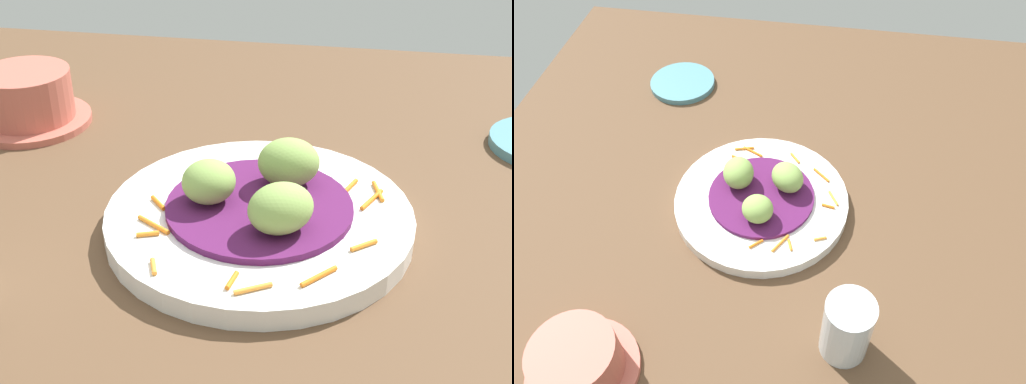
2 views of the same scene
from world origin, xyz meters
The scene contains 8 objects.
table_surface centered at (0.00, 0.00, 1.00)cm, with size 110.00×110.00×2.00cm, color brown.
main_plate centered at (5.52, -0.98, 2.96)cm, with size 26.70×26.70×1.91cm, color white.
cabbage_bed centered at (5.52, -0.98, 4.23)cm, with size 16.21×16.21×0.63cm, color #51194C.
carrot_garnish centered at (2.47, -3.04, 4.11)cm, with size 18.18×20.51×0.40cm.
guac_scoop_left centered at (9.39, -2.96, 6.71)cm, with size 5.51×4.70×4.34cm, color #84A851.
guac_scoop_center centered at (5.31, 3.36, 6.42)cm, with size 4.51×4.69×3.75cm, color #84A851.
guac_scoop_right centered at (1.87, -3.34, 6.59)cm, with size 4.57×5.53×4.09cm, color #84A851.
terracotta_bowl centered at (22.40, 28.50, 4.89)cm, with size 13.69×13.69×6.28cm.
Camera 1 is at (-44.24, -9.50, 35.79)cm, focal length 48.47 mm.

